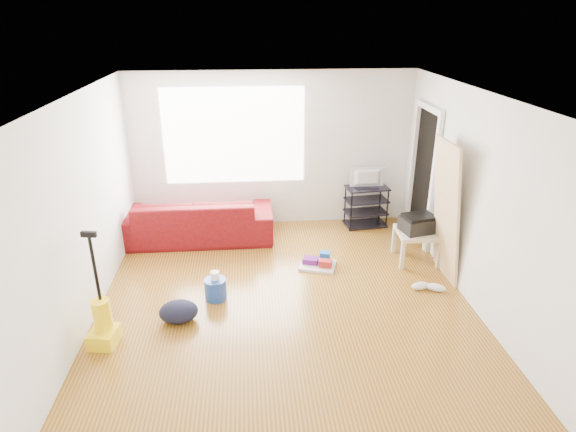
{
  "coord_description": "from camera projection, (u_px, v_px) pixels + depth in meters",
  "views": [
    {
      "loc": [
        -0.4,
        -5.0,
        3.3
      ],
      "look_at": [
        0.09,
        0.6,
        0.91
      ],
      "focal_mm": 30.0,
      "sensor_mm": 36.0,
      "label": 1
    }
  ],
  "objects": [
    {
      "name": "door_panel",
      "position": [
        438.0,
        274.0,
        6.56
      ],
      "size": [
        0.23,
        0.75,
        1.86
      ],
      "primitive_type": "cube",
      "rotation": [
        0.0,
        -0.1,
        0.0
      ],
      "color": "tan",
      "rests_on": "ground"
    },
    {
      "name": "bucket",
      "position": [
        216.0,
        298.0,
        6.01
      ],
      "size": [
        0.33,
        0.33,
        0.27
      ],
      "primitive_type": "cylinder",
      "rotation": [
        0.0,
        0.0,
        -0.25
      ],
      "color": "#1D409D",
      "rests_on": "ground"
    },
    {
      "name": "room",
      "position": [
        290.0,
        204.0,
        5.56
      ],
      "size": [
        4.51,
        5.01,
        2.51
      ],
      "color": "brown",
      "rests_on": "ground"
    },
    {
      "name": "toilet_paper",
      "position": [
        216.0,
        285.0,
        5.95
      ],
      "size": [
        0.11,
        0.11,
        0.1
      ],
      "primitive_type": "cylinder",
      "color": "white",
      "rests_on": "bucket"
    },
    {
      "name": "backpack",
      "position": [
        180.0,
        320.0,
        5.58
      ],
      "size": [
        0.46,
        0.38,
        0.25
      ],
      "primitive_type": "ellipsoid",
      "rotation": [
        0.0,
        0.0,
        0.05
      ],
      "color": "black",
      "rests_on": "ground"
    },
    {
      "name": "cleaning_tray",
      "position": [
        319.0,
        263.0,
        6.75
      ],
      "size": [
        0.58,
        0.51,
        0.17
      ],
      "rotation": [
        0.0,
        0.0,
        -0.3
      ],
      "color": "silver",
      "rests_on": "ground"
    },
    {
      "name": "sneakers",
      "position": [
        428.0,
        287.0,
        6.17
      ],
      "size": [
        0.45,
        0.23,
        0.1
      ],
      "rotation": [
        0.0,
        0.0,
        -0.28
      ],
      "color": "silver",
      "rests_on": "ground"
    },
    {
      "name": "tv",
      "position": [
        368.0,
        178.0,
        7.73
      ],
      "size": [
        0.55,
        0.07,
        0.32
      ],
      "primitive_type": "imported",
      "rotation": [
        0.0,
        0.0,
        3.14
      ],
      "color": "black",
      "rests_on": "tv_stand"
    },
    {
      "name": "tv_stand",
      "position": [
        366.0,
        206.0,
        7.93
      ],
      "size": [
        0.71,
        0.46,
        0.68
      ],
      "rotation": [
        0.0,
        0.0,
        0.11
      ],
      "color": "black",
      "rests_on": "ground"
    },
    {
      "name": "sofa",
      "position": [
        198.0,
        238.0,
        7.6
      ],
      "size": [
        2.35,
        0.92,
        0.69
      ],
      "primitive_type": "imported",
      "rotation": [
        0.0,
        0.0,
        3.14
      ],
      "color": "#550404",
      "rests_on": "ground"
    },
    {
      "name": "side_table",
      "position": [
        417.0,
        236.0,
        6.79
      ],
      "size": [
        0.59,
        0.59,
        0.46
      ],
      "rotation": [
        0.0,
        0.0,
        -0.06
      ],
      "color": "#BCAD8B",
      "rests_on": "ground"
    },
    {
      "name": "printer",
      "position": [
        419.0,
        223.0,
        6.72
      ],
      "size": [
        0.53,
        0.45,
        0.24
      ],
      "rotation": [
        0.0,
        0.0,
        0.22
      ],
      "color": "black",
      "rests_on": "side_table"
    },
    {
      "name": "vacuum",
      "position": [
        103.0,
        324.0,
        5.12
      ],
      "size": [
        0.32,
        0.35,
        1.3
      ],
      "rotation": [
        0.0,
        0.0,
        -0.16
      ],
      "color": "yellow",
      "rests_on": "ground"
    }
  ]
}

